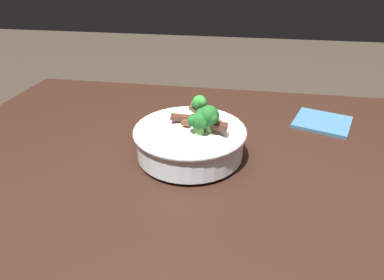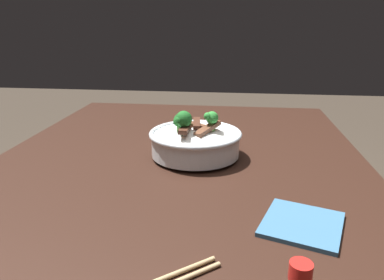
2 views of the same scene
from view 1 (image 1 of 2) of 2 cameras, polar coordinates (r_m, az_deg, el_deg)
The scene contains 3 objects.
dining_table at distance 0.73m, azimuth 8.10°, elevation -12.03°, with size 1.40×0.93×0.77m.
rice_bowl at distance 0.68m, azimuth -0.27°, elevation 0.31°, with size 0.23×0.23×0.13m.
folded_napkin at distance 0.91m, azimuth 21.49°, elevation 2.90°, with size 0.13×0.13×0.01m, color #386689.
Camera 1 is at (0.01, 0.55, 1.14)m, focal length 31.01 mm.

